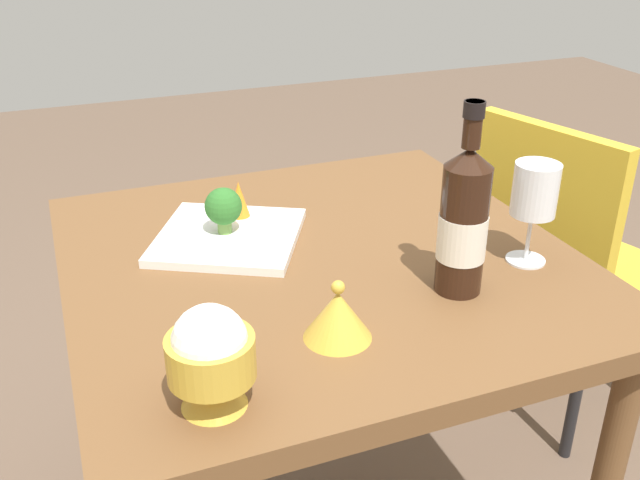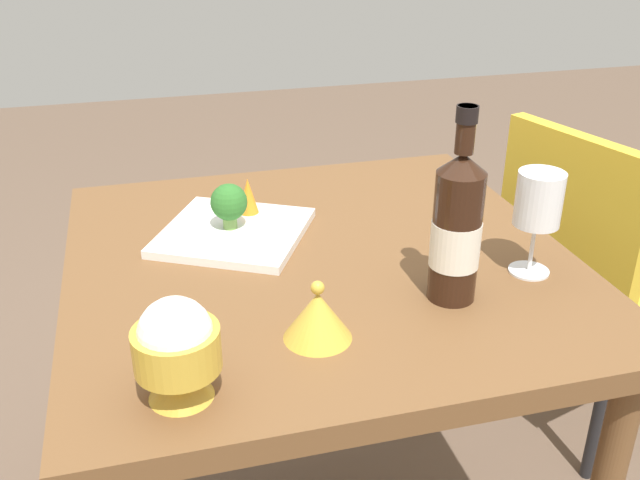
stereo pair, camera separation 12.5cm
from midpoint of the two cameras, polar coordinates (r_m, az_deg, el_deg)
The scene contains 9 objects.
dining_table at distance 1.31m, azimuth -2.74°, elevation -4.85°, with size 0.87×0.87×0.76m.
chair_near_window at distance 1.88m, azimuth 16.31°, elevation -0.38°, with size 0.50×0.50×0.85m.
wine_bottle at distance 1.12m, azimuth 8.18°, elevation 1.41°, with size 0.08×0.08×0.31m.
wine_glass at distance 1.23m, azimuth 13.91°, elevation 3.63°, with size 0.08×0.08×0.18m.
rice_bowl at distance 0.90m, azimuth -12.67°, elevation -9.11°, with size 0.11×0.11×0.14m.
rice_bowl_lid at distance 1.03m, azimuth -2.10°, elevation -6.04°, with size 0.10×0.10×0.09m.
serving_plate at distance 1.33m, azimuth -9.95°, elevation 0.20°, with size 0.34×0.34×0.02m.
broccoli_floret at distance 1.31m, azimuth -10.39°, elevation 2.50°, with size 0.07×0.07×0.09m.
carrot_garnish_left at distance 1.38m, azimuth -9.04°, elevation 3.17°, with size 0.04×0.04×0.07m.
Camera 1 is at (1.05, -0.41, 1.34)m, focal length 40.37 mm.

